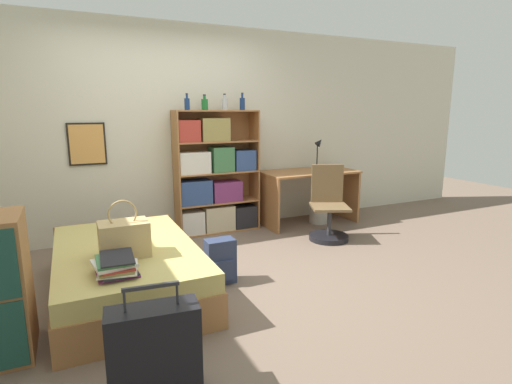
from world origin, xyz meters
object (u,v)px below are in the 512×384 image
object	(u,v)px
desk	(309,186)
desk_lamp	(319,148)
bookcase	(214,179)
bottle_brown	(205,104)
bottle_green	(187,104)
bottle_clear	(225,104)
waste_bin	(319,213)
desk_chair	(328,216)
book_stack_on_bed	(116,266)
handbag	(124,238)
bed	(127,270)
bottle_blue	(242,103)
suitcase	(155,352)
backpack	(220,262)

from	to	relation	value
desk	desk_lamp	distance (m)	0.58
bookcase	bottle_brown	size ratio (longest dim) A/B	8.27
bottle_green	bottle_brown	xyz separation A→B (m)	(0.23, 0.04, -0.00)
bottle_clear	waste_bin	xyz separation A→B (m)	(1.30, -0.23, -1.50)
desk_lamp	desk_chair	bearing A→B (deg)	-115.27
bottle_brown	waste_bin	bearing A→B (deg)	-9.92
book_stack_on_bed	bottle_green	world-z (taller)	bottle_green
handbag	bottle_brown	size ratio (longest dim) A/B	2.41
handbag	desk	distance (m)	3.01
bookcase	desk_lamp	distance (m)	1.60
bed	desk_chair	world-z (taller)	desk_chair
bottle_green	bottle_brown	distance (m)	0.24
desk_lamp	handbag	bearing A→B (deg)	-151.15
bottle_blue	waste_bin	distance (m)	1.86
desk_lamp	desk	bearing A→B (deg)	-151.38
bottle_clear	desk_chair	size ratio (longest dim) A/B	0.22
bottle_brown	book_stack_on_bed	bearing A→B (deg)	-123.58
bottle_green	bottle_blue	xyz separation A→B (m)	(0.72, -0.00, 0.01)
book_stack_on_bed	bottle_brown	bearing A→B (deg)	56.42
handbag	book_stack_on_bed	world-z (taller)	handbag
bottle_brown	bottle_blue	xyz separation A→B (m)	(0.49, -0.04, 0.01)
bookcase	bottle_brown	xyz separation A→B (m)	(-0.08, 0.04, 0.94)
waste_bin	desk_chair	bearing A→B (deg)	-114.80
handbag	bottle_brown	xyz separation A→B (m)	(1.23, 1.66, 1.06)
suitcase	desk_lamp	xyz separation A→B (m)	(2.89, 2.74, 0.77)
suitcase	bottle_blue	distance (m)	3.54
bottle_green	desk_lamp	world-z (taller)	bottle_green
desk	desk_chair	distance (m)	0.76
bottle_clear	waste_bin	size ratio (longest dim) A/B	0.73
suitcase	desk	size ratio (longest dim) A/B	0.50
bed	waste_bin	bearing A→B (deg)	22.69
bottle_clear	handbag	bearing A→B (deg)	-132.36
handbag	bookcase	distance (m)	2.09
backpack	waste_bin	size ratio (longest dim) A/B	1.49
suitcase	backpack	world-z (taller)	suitcase
bottle_blue	backpack	bearing A→B (deg)	-120.14
bed	waste_bin	world-z (taller)	bed
bed	backpack	world-z (taller)	bed
desk_chair	waste_bin	world-z (taller)	desk_chair
suitcase	backpack	distance (m)	1.50
bottle_green	bottle_brown	bearing A→B (deg)	9.72
book_stack_on_bed	bookcase	size ratio (longest dim) A/B	0.24
backpack	bottle_clear	bearing A→B (deg)	67.05
bed	backpack	distance (m)	0.81
book_stack_on_bed	suitcase	world-z (taller)	suitcase
bed	handbag	distance (m)	0.43
bottle_green	waste_bin	world-z (taller)	bottle_green
bottle_brown	waste_bin	world-z (taller)	bottle_brown
bookcase	bottle_clear	bearing A→B (deg)	-0.42
bottle_green	backpack	xyz separation A→B (m)	(-0.16, -1.52, -1.43)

